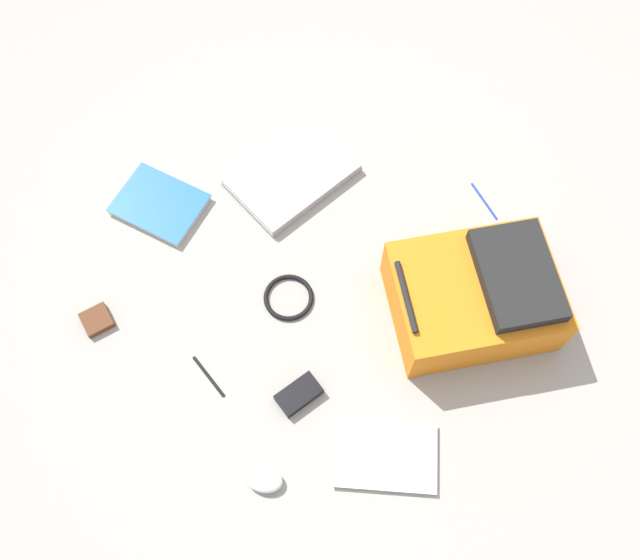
% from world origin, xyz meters
% --- Properties ---
extents(ground_plane, '(3.84, 3.84, 0.00)m').
position_xyz_m(ground_plane, '(0.00, 0.00, 0.00)').
color(ground_plane, gray).
extents(backpack, '(0.54, 0.51, 0.21)m').
position_xyz_m(backpack, '(-0.24, 0.35, 0.09)').
color(backpack, orange).
rests_on(backpack, ground_plane).
extents(laptop, '(0.36, 0.25, 0.03)m').
position_xyz_m(laptop, '(-0.16, -0.31, 0.02)').
color(laptop, '#929296').
rests_on(laptop, ground_plane).
extents(book_blue, '(0.31, 0.31, 0.02)m').
position_xyz_m(book_blue, '(0.22, 0.47, 0.01)').
color(book_blue, silver).
rests_on(book_blue, ground_plane).
extents(book_manual, '(0.26, 0.30, 0.02)m').
position_xyz_m(book_manual, '(0.20, -0.50, 0.01)').
color(book_manual, silver).
rests_on(book_manual, ground_plane).
extents(computer_mouse, '(0.11, 0.11, 0.04)m').
position_xyz_m(computer_mouse, '(0.49, 0.31, 0.02)').
color(computer_mouse, silver).
rests_on(computer_mouse, ground_plane).
extents(cable_coil, '(0.14, 0.14, 0.01)m').
position_xyz_m(cable_coil, '(0.11, -0.02, 0.01)').
color(cable_coil, black).
rests_on(cable_coil, ground_plane).
extents(power_brick, '(0.12, 0.08, 0.03)m').
position_xyz_m(power_brick, '(0.28, 0.21, 0.01)').
color(power_brick, black).
rests_on(power_brick, ground_plane).
extents(pen_black, '(0.04, 0.14, 0.01)m').
position_xyz_m(pen_black, '(-0.53, 0.14, 0.00)').
color(pen_black, '#1933B2').
rests_on(pen_black, ground_plane).
extents(pen_blue, '(0.02, 0.14, 0.01)m').
position_xyz_m(pen_blue, '(0.42, 0.01, 0.00)').
color(pen_blue, black).
rests_on(pen_blue, ground_plane).
extents(earbud_pouch, '(0.09, 0.09, 0.02)m').
position_xyz_m(earbud_pouch, '(0.55, -0.33, 0.01)').
color(earbud_pouch, '#59331E').
rests_on(earbud_pouch, ground_plane).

